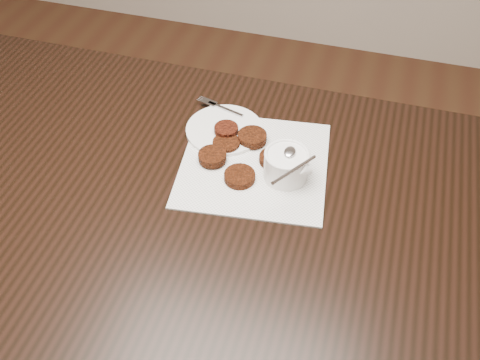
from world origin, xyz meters
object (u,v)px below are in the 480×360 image
Objects in this scene: table at (171,289)px; sauce_ramekin at (287,153)px; plate_with_patty at (224,128)px; napkin at (254,164)px.

sauce_ramekin reaches higher than table.
plate_with_patty is at bearing 69.35° from table.
napkin is 2.42× the size of sauce_ramekin.
plate_with_patty is (-0.17, 0.11, -0.06)m from sauce_ramekin.
sauce_ramekin is at bearing -31.42° from plate_with_patty.
table is 7.82× the size of plate_with_patty.
sauce_ramekin is 0.73× the size of plate_with_patty.
sauce_ramekin is at bearing -13.53° from napkin.
sauce_ramekin reaches higher than napkin.
table is 0.45m from plate_with_patty.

